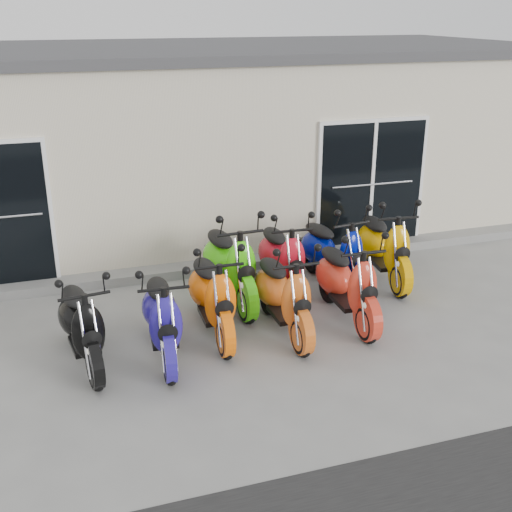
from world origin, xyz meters
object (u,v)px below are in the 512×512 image
at_px(scooter_front_orange_b, 283,285).
at_px(scooter_back_green, 230,254).
at_px(scooter_front_black, 81,314).
at_px(scooter_back_yellow, 385,237).
at_px(scooter_front_orange_a, 212,285).
at_px(scooter_back_red, 282,249).
at_px(scooter_front_red, 347,273).
at_px(scooter_front_blue, 162,307).
at_px(scooter_back_blue, 334,244).

height_order(scooter_front_orange_b, scooter_back_green, scooter_back_green).
distance_m(scooter_front_black, scooter_front_orange_b, 2.55).
height_order(scooter_front_black, scooter_back_yellow, scooter_back_yellow).
relative_size(scooter_front_orange_a, scooter_back_red, 1.00).
height_order(scooter_front_black, scooter_front_red, scooter_front_red).
bearing_deg(scooter_back_yellow, scooter_front_orange_b, -144.84).
distance_m(scooter_front_orange_a, scooter_front_red, 1.84).
xyz_separation_m(scooter_front_orange_b, scooter_back_green, (-0.41, 1.12, 0.06)).
height_order(scooter_front_orange_a, scooter_front_red, scooter_front_red).
relative_size(scooter_back_green, scooter_back_red, 1.07).
xyz_separation_m(scooter_back_green, scooter_back_red, (0.83, 0.07, -0.05)).
distance_m(scooter_front_blue, scooter_back_blue, 3.15).
relative_size(scooter_front_black, scooter_back_yellow, 0.92).
distance_m(scooter_front_orange_a, scooter_back_yellow, 3.12).
relative_size(scooter_back_red, scooter_back_yellow, 0.97).
xyz_separation_m(scooter_front_orange_a, scooter_back_yellow, (2.98, 0.92, 0.02)).
bearing_deg(scooter_front_orange_a, scooter_back_green, 62.47).
xyz_separation_m(scooter_front_blue, scooter_back_yellow, (3.70, 1.30, 0.05)).
bearing_deg(scooter_front_red, scooter_back_yellow, 44.39).
xyz_separation_m(scooter_front_black, scooter_back_yellow, (4.64, 1.18, 0.06)).
height_order(scooter_front_red, scooter_back_yellow, scooter_back_yellow).
relative_size(scooter_front_red, scooter_back_yellow, 0.98).
bearing_deg(scooter_front_orange_a, scooter_front_blue, -151.07).
height_order(scooter_front_orange_b, scooter_back_yellow, scooter_back_yellow).
height_order(scooter_front_blue, scooter_front_orange_a, scooter_front_orange_a).
relative_size(scooter_back_green, scooter_back_yellow, 1.05).
bearing_deg(scooter_front_orange_b, scooter_front_blue, -175.70).
xyz_separation_m(scooter_front_orange_a, scooter_back_blue, (2.14, 0.95, 0.00)).
height_order(scooter_front_blue, scooter_back_yellow, scooter_back_yellow).
bearing_deg(scooter_front_blue, scooter_front_orange_b, 8.82).
distance_m(scooter_front_red, scooter_back_green, 1.71).
bearing_deg(scooter_back_green, scooter_back_red, 2.26).
bearing_deg(scooter_back_red, scooter_front_black, -155.21).
height_order(scooter_back_green, scooter_back_yellow, scooter_back_green).
bearing_deg(scooter_back_blue, scooter_back_yellow, -10.69).
height_order(scooter_back_green, scooter_back_red, scooter_back_green).
height_order(scooter_front_black, scooter_front_blue, scooter_front_blue).
bearing_deg(scooter_back_blue, scooter_front_orange_a, -164.93).
height_order(scooter_back_red, scooter_back_blue, scooter_back_red).
relative_size(scooter_front_red, scooter_back_blue, 1.01).
relative_size(scooter_front_orange_b, scooter_front_red, 0.98).
relative_size(scooter_front_orange_a, scooter_front_orange_b, 1.01).
xyz_separation_m(scooter_front_orange_b, scooter_back_red, (0.42, 1.19, 0.01)).
height_order(scooter_front_orange_b, scooter_front_red, scooter_front_red).
bearing_deg(scooter_front_orange_a, scooter_front_black, -169.75).
distance_m(scooter_front_orange_b, scooter_back_blue, 1.73).
distance_m(scooter_front_orange_b, scooter_front_red, 0.95).
bearing_deg(scooter_front_black, scooter_back_red, 14.84).
bearing_deg(scooter_back_yellow, scooter_back_green, -172.82).
bearing_deg(scooter_back_red, scooter_front_red, -62.06).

